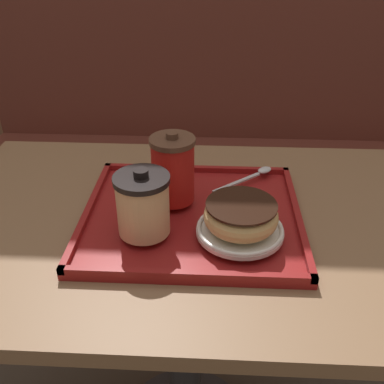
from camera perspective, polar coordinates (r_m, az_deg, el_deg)
booth_bench at (r=1.83m, az=2.54°, el=1.72°), size 1.77×0.44×1.00m
cafe_table at (r=0.98m, az=-1.04°, el=-10.72°), size 0.99×0.66×0.72m
serving_tray at (r=0.87m, az=0.00°, el=-3.20°), size 0.41×0.36×0.02m
coffee_cup_front at (r=0.78m, az=-6.25°, el=-1.51°), size 0.10×0.10×0.12m
coffee_cup_rear at (r=0.86m, az=-2.44°, el=2.93°), size 0.09×0.09×0.14m
plate_with_chocolate_donut at (r=0.80m, az=6.10°, el=-4.77°), size 0.16×0.16×0.01m
donut_chocolate_glazed at (r=0.78m, az=6.22°, el=-2.95°), size 0.13×0.13×0.05m
spoon at (r=0.98m, az=8.11°, el=2.28°), size 0.13×0.12×0.01m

